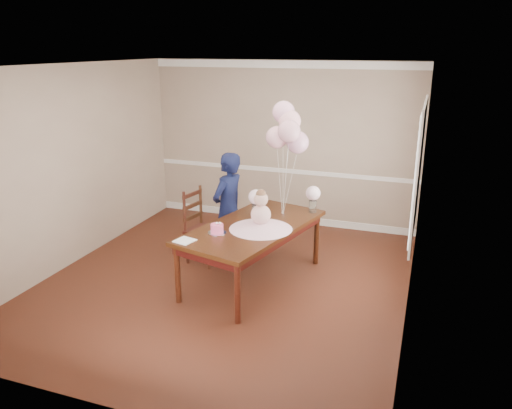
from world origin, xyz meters
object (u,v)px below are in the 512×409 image
(birthday_cake, at_px, (217,228))
(dining_table_top, at_px, (253,227))
(dining_chair_seat, at_px, (205,231))
(woman, at_px, (228,209))

(birthday_cake, bearing_deg, dining_table_top, 52.10)
(dining_table_top, relative_size, birthday_cake, 13.33)
(dining_chair_seat, bearing_deg, woman, 29.28)
(birthday_cake, bearing_deg, dining_chair_seat, 124.41)
(dining_table_top, height_order, woman, woman)
(dining_chair_seat, bearing_deg, dining_table_top, -12.56)
(dining_chair_seat, relative_size, woman, 0.29)
(birthday_cake, xyz_separation_m, woman, (-0.22, 0.87, -0.05))
(birthday_cake, bearing_deg, woman, 103.98)
(dining_table_top, height_order, birthday_cake, birthday_cake)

